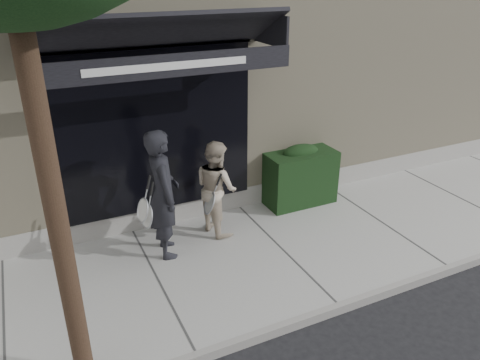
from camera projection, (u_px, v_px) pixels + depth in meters
ground at (280, 253)px, 7.48m from camera, size 80.00×80.00×0.00m
sidewalk at (280, 250)px, 7.45m from camera, size 20.00×3.00×0.12m
curb at (339, 308)px, 6.18m from camera, size 20.00×0.10×0.14m
building_facade at (173, 38)px, 10.40m from camera, size 14.30×8.04×5.64m
hedge at (299, 175)px, 8.66m from camera, size 1.30×0.70×1.14m
pedestrian_front at (163, 194)px, 6.90m from camera, size 0.76×0.82×2.00m
pedestrian_back at (216, 187)px, 7.59m from camera, size 0.73×0.87×1.58m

